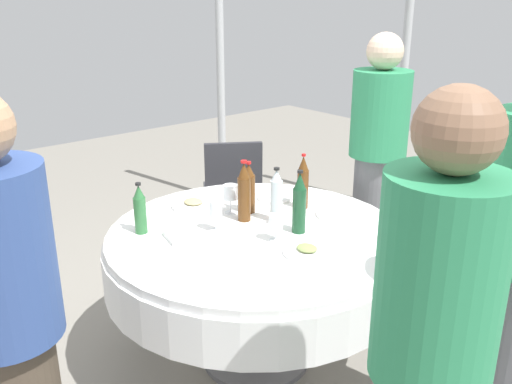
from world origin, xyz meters
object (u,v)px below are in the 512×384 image
(bottle_brown_west, at_px, (249,189))
(bottle_brown_rear, at_px, (303,183))
(bottle_dark_green_inner, at_px, (299,204))
(bottle_clear_mid, at_px, (276,196))
(plate_south, at_px, (275,197))
(person_west, at_px, (429,361))
(wine_glass_far, at_px, (216,210))
(plate_north, at_px, (193,204))
(bottle_brown_near, at_px, (244,193))
(plate_left, at_px, (307,251))
(chair_far, at_px, (233,187))
(wine_glass_rear, at_px, (230,194))
(wine_glass_near, at_px, (276,222))
(person_inner, at_px, (376,166))
(bottle_green_far, at_px, (140,210))
(dining_table, at_px, (256,258))
(person_near, at_px, (9,330))
(plate_right, at_px, (340,214))

(bottle_brown_west, relative_size, bottle_brown_rear, 0.92)
(bottle_dark_green_inner, xyz_separation_m, bottle_clear_mid, (0.17, -0.01, -0.01))
(plate_south, distance_m, person_west, 1.68)
(wine_glass_far, bearing_deg, plate_north, -16.31)
(plate_south, bearing_deg, bottle_brown_near, 111.55)
(wine_glass_far, xyz_separation_m, plate_left, (-0.47, -0.16, -0.10))
(bottle_brown_rear, height_order, plate_left, bottle_brown_rear)
(chair_far, bearing_deg, wine_glass_rear, -95.56)
(bottle_brown_near, bearing_deg, wine_glass_near, 171.46)
(wine_glass_near, distance_m, person_inner, 1.04)
(bottle_brown_west, distance_m, plate_south, 0.28)
(bottle_green_far, bearing_deg, person_inner, -100.73)
(bottle_clear_mid, xyz_separation_m, wine_glass_near, (-0.17, 0.16, -0.04))
(dining_table, height_order, bottle_brown_rear, bottle_brown_rear)
(plate_north, bearing_deg, person_west, 168.30)
(bottle_brown_rear, relative_size, plate_north, 1.26)
(plate_south, bearing_deg, bottle_brown_rear, -174.93)
(plate_left, relative_size, person_near, 0.13)
(bottle_brown_near, distance_m, person_near, 1.34)
(bottle_dark_green_inner, xyz_separation_m, bottle_brown_near, (0.29, 0.11, 0.00))
(wine_glass_rear, height_order, person_west, person_west)
(dining_table, relative_size, bottle_brown_rear, 4.91)
(bottle_brown_near, bearing_deg, bottle_dark_green_inner, -159.47)
(bottle_green_far, xyz_separation_m, person_west, (-1.56, -0.04, 0.00))
(dining_table, height_order, plate_north, plate_north)
(bottle_brown_west, bearing_deg, plate_left, 167.58)
(dining_table, height_order, wine_glass_rear, wine_glass_rear)
(person_west, bearing_deg, dining_table, -90.00)
(bottle_brown_rear, xyz_separation_m, plate_north, (0.40, 0.44, -0.13))
(plate_left, distance_m, plate_north, 0.81)
(bottle_brown_west, height_order, person_west, person_west)
(bottle_dark_green_inner, bearing_deg, person_inner, -76.05)
(bottle_clear_mid, xyz_separation_m, plate_south, (0.25, -0.22, -0.13))
(plate_right, bearing_deg, dining_table, 74.15)
(bottle_brown_near, relative_size, person_west, 0.19)
(dining_table, bearing_deg, person_near, 101.56)
(person_near, bearing_deg, bottle_brown_rear, -90.09)
(bottle_clear_mid, bearing_deg, bottle_dark_green_inner, 177.13)
(bottle_brown_near, xyz_separation_m, plate_left, (-0.48, 0.03, -0.14))
(bottle_brown_rear, distance_m, wine_glass_near, 0.45)
(bottle_brown_west, bearing_deg, person_inner, -99.32)
(bottle_brown_west, distance_m, person_near, 1.45)
(dining_table, distance_m, plate_south, 0.49)
(plate_north, relative_size, plate_right, 0.95)
(wine_glass_rear, distance_m, person_west, 1.55)
(bottle_green_far, height_order, plate_south, bottle_green_far)
(plate_south, xyz_separation_m, person_west, (-1.49, 0.77, 0.11))
(bottle_clear_mid, height_order, bottle_brown_near, bottle_brown_near)
(bottle_brown_rear, xyz_separation_m, bottle_green_far, (0.27, 0.83, -0.02))
(wine_glass_near, height_order, person_inner, person_inner)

